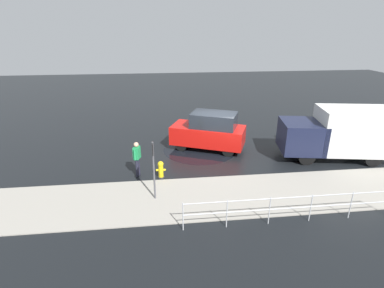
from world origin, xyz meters
The scene contains 9 objects.
ground_plane centered at (0.00, 0.00, 0.00)m, with size 60.00×60.00×0.00m, color black.
kerb_strip centered at (0.00, 4.20, 0.02)m, with size 24.00×3.20×0.04m, color gray.
moving_hatchback centered at (0.30, -0.79, 1.03)m, with size 4.25×3.13×2.06m.
delivery_truck centered at (-5.96, 1.16, 1.37)m, with size 5.66×3.00×2.60m.
fire_hydrant centered at (3.01, 2.34, 0.40)m, with size 0.42×0.31×0.80m.
pedestrian centered at (4.03, 2.01, 0.96)m, with size 0.34×0.55×1.62m.
metal_railing centered at (-1.31, 6.14, 0.71)m, with size 7.35×0.04×1.05m.
sign_post centered at (3.27, 4.09, 1.58)m, with size 0.07×0.44×2.40m.
puddle_patch centered at (0.83, -0.71, 0.00)m, with size 3.99×3.99×0.01m, color black.
Camera 1 is at (3.00, 14.33, 6.32)m, focal length 28.00 mm.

